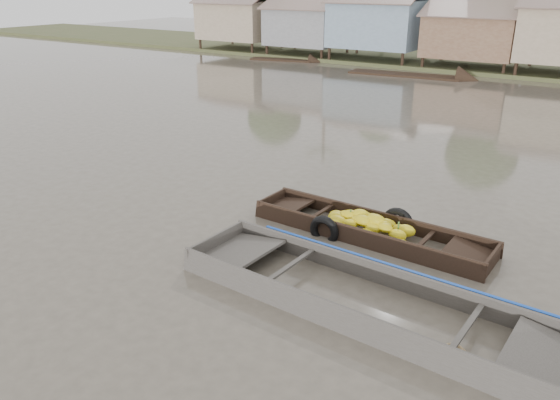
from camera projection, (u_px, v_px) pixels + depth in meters
The scene contains 3 objects.
ground at pixel (271, 255), 12.02m from camera, with size 120.00×120.00×0.00m, color #524B3E.
banana_boat at pixel (366, 228), 12.92m from camera, with size 5.84×1.60×0.83m.
viewer_boat at pixel (369, 305), 10.05m from camera, with size 7.70×2.36×0.61m.
Camera 1 is at (6.03, -8.82, 5.63)m, focal length 35.00 mm.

